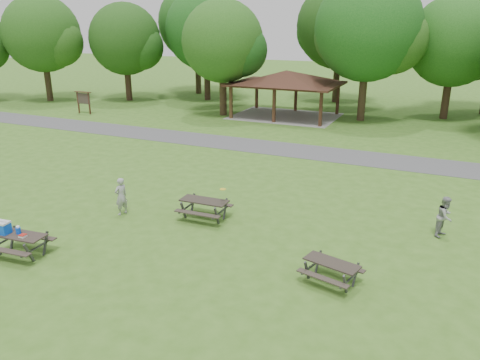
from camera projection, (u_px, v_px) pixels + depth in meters
name	position (u px, v px, depth m)	size (l,w,h in m)	color
ground	(168.00, 244.00, 16.62)	(160.00, 160.00, 0.00)	#3B691E
asphalt_path	(293.00, 150.00, 28.68)	(120.00, 3.20, 0.02)	#48484B
pavilion	(286.00, 79.00, 37.88)	(8.60, 7.01, 3.76)	#3D2816
notice_board	(83.00, 98.00, 39.57)	(1.60, 0.30, 1.88)	#3C2316
tree_row_a	(43.00, 36.00, 44.58)	(7.56, 7.20, 9.97)	black
tree_row_b	(126.00, 41.00, 45.01)	(7.14, 6.80, 9.28)	black
tree_row_c	(207.00, 32.00, 44.98)	(8.19, 7.80, 10.67)	black
tree_row_d	(224.00, 44.00, 37.67)	(6.93, 6.60, 9.27)	#312316
tree_row_e	(369.00, 31.00, 35.17)	(8.40, 8.00, 11.02)	#312316
tree_row_f	(455.00, 44.00, 36.13)	(7.35, 7.00, 9.55)	#332016
tree_deep_a	(198.00, 25.00, 48.98)	(8.40, 8.00, 11.38)	#302215
tree_deep_b	(341.00, 28.00, 43.60)	(8.40, 8.00, 11.13)	black
picnic_table_near	(14.00, 235.00, 15.63)	(1.95, 1.63, 1.26)	#2C241F
picnic_table_middle	(204.00, 205.00, 18.54)	(1.96, 1.60, 0.83)	black
picnic_table_far	(332.00, 267.00, 13.99)	(1.92, 1.68, 0.72)	#29231D
frisbee_in_flight	(223.00, 189.00, 18.09)	(0.26, 0.26, 0.02)	gold
frisbee_thrower	(121.00, 196.00, 18.92)	(0.57, 0.37, 1.56)	#9B9A9D
frisbee_catcher	(445.00, 217.00, 17.01)	(0.74, 0.58, 1.52)	gray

